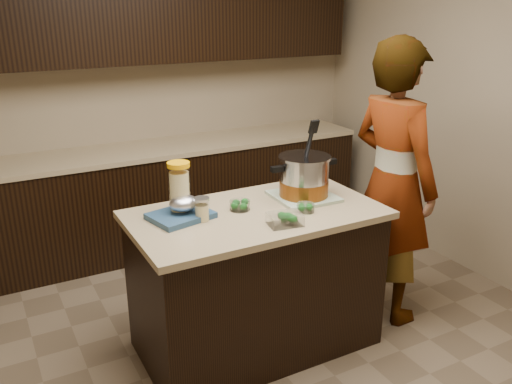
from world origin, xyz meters
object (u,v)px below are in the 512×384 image
Objects in this scene: stock_pot at (304,179)px; lemonade_pitcher at (180,191)px; person at (393,183)px; island at (256,280)px.

stock_pot is 0.78m from lemonade_pitcher.
person reaches higher than stock_pot.
person reaches higher than lemonade_pitcher.
lemonade_pitcher is (-0.40, 0.16, 0.59)m from island.
stock_pot reaches higher than lemonade_pitcher.
person is at bearing -7.81° from stock_pot.
lemonade_pitcher is at bearing 76.49° from person.
lemonade_pitcher is (-0.77, 0.10, 0.02)m from stock_pot.
stock_pot is at bearing -7.57° from lemonade_pitcher.
island is 0.68m from stock_pot.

